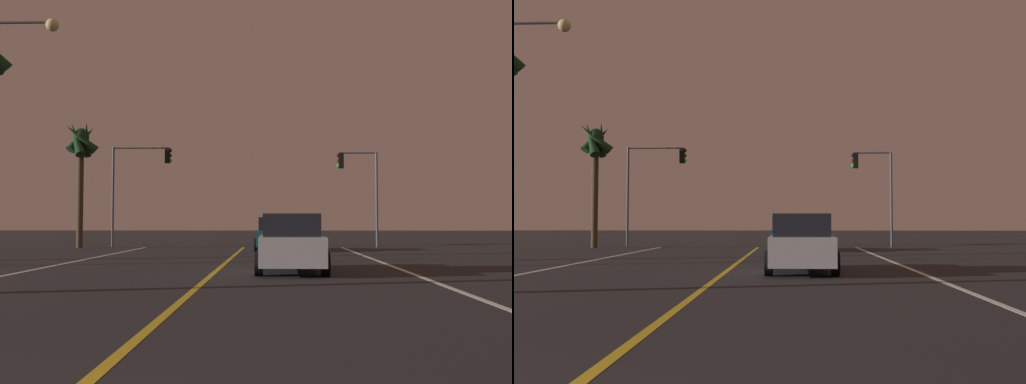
# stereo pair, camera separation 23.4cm
# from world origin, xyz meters

# --- Properties ---
(lane_edge_right) EXTENTS (0.16, 37.68, 0.01)m
(lane_edge_right) POSITION_xyz_m (5.65, 12.84, 0.00)
(lane_edge_right) COLOR silver
(lane_edge_right) RESTS_ON ground
(lane_center_divider) EXTENTS (0.16, 37.68, 0.01)m
(lane_center_divider) POSITION_xyz_m (0.00, 12.84, 0.00)
(lane_center_divider) COLOR gold
(lane_center_divider) RESTS_ON ground
(car_lead_same_lane) EXTENTS (2.02, 4.30, 1.70)m
(car_lead_same_lane) POSITION_xyz_m (2.22, 14.87, 0.82)
(car_lead_same_lane) COLOR black
(car_lead_same_lane) RESTS_ON ground
(car_ahead_far) EXTENTS (2.02, 4.30, 1.70)m
(car_ahead_far) POSITION_xyz_m (1.79, 27.98, 0.82)
(car_ahead_far) COLOR black
(car_ahead_far) RESTS_ON ground
(traffic_light_near_right) EXTENTS (2.38, 0.36, 5.56)m
(traffic_light_near_right) POSITION_xyz_m (6.67, 32.18, 4.08)
(traffic_light_near_right) COLOR #4C4C51
(traffic_light_near_right) RESTS_ON ground
(traffic_light_near_left) EXTENTS (3.55, 0.36, 5.88)m
(traffic_light_near_left) POSITION_xyz_m (-6.11, 32.18, 4.36)
(traffic_light_near_left) COLOR #4C4C51
(traffic_light_near_left) RESTS_ON ground
(street_lamp_right_near) EXTENTS (2.75, 0.44, 8.90)m
(street_lamp_right_near) POSITION_xyz_m (7.25, 11.60, 5.61)
(street_lamp_right_near) COLOR #4C4C51
(street_lamp_right_near) RESTS_ON ground
(street_lamp_left_mid) EXTENTS (2.38, 0.44, 8.39)m
(street_lamp_left_mid) POSITION_xyz_m (-7.32, 17.03, 5.31)
(street_lamp_left_mid) COLOR #4C4C51
(street_lamp_left_mid) RESTS_ON ground
(palm_tree_left_far) EXTENTS (2.13, 2.01, 7.30)m
(palm_tree_left_far) POSITION_xyz_m (-9.18, 30.61, 5.67)
(palm_tree_left_far) COLOR #473826
(palm_tree_left_far) RESTS_ON ground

